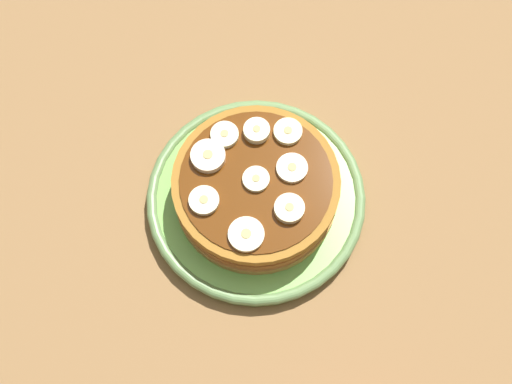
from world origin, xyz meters
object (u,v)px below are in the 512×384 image
object	(u,v)px
banana_slice_6	(208,156)
banana_slice_3	(257,131)
banana_slice_5	(292,168)
banana_slice_8	(288,132)
plate	(256,199)
banana_slice_7	(227,134)
pancake_stack	(255,186)
banana_slice_4	(204,201)
banana_slice_1	(246,235)
banana_slice_2	(289,209)
banana_slice_0	(251,177)

from	to	relation	value
banana_slice_6	banana_slice_3	bearing A→B (deg)	176.80
banana_slice_5	banana_slice_8	bearing A→B (deg)	-118.30
plate	banana_slice_7	world-z (taller)	banana_slice_7
pancake_stack	banana_slice_3	distance (cm)	5.64
banana_slice_3	banana_slice_8	size ratio (longest dim) A/B	0.93
banana_slice_8	banana_slice_4	bearing A→B (deg)	8.82
banana_slice_1	banana_slice_5	size ratio (longest dim) A/B	1.11
banana_slice_1	banana_slice_2	xyz separation A→B (cm)	(-4.89, 0.13, 0.15)
pancake_stack	banana_slice_7	size ratio (longest dim) A/B	6.14
banana_slice_6	banana_slice_8	size ratio (longest dim) A/B	1.20
banana_slice_1	banana_slice_4	bearing A→B (deg)	-73.10
banana_slice_7	banana_slice_8	distance (cm)	6.17
plate	banana_slice_8	size ratio (longest dim) A/B	7.90
banana_slice_1	banana_slice_3	world-z (taller)	banana_slice_3
banana_slice_4	banana_slice_6	xyz separation A→B (cm)	(-2.81, -3.77, 0.10)
pancake_stack	banana_slice_7	distance (cm)	6.07
plate	banana_slice_3	world-z (taller)	banana_slice_3
banana_slice_6	banana_slice_8	world-z (taller)	banana_slice_6
banana_slice_0	banana_slice_5	bearing A→B (deg)	160.41
pancake_stack	banana_slice_6	bearing A→B (deg)	-58.20
banana_slice_2	banana_slice_8	bearing A→B (deg)	-123.25
banana_slice_7	banana_slice_1	bearing A→B (deg)	67.38
banana_slice_8	banana_slice_7	bearing A→B (deg)	-31.30
plate	banana_slice_8	xyz separation A→B (cm)	(-5.54, -2.58, 5.42)
plate	banana_slice_2	bearing A→B (deg)	102.54
banana_slice_1	banana_slice_5	distance (cm)	8.24
plate	pancake_stack	bearing A→B (deg)	-99.17
banana_slice_5	banana_slice_6	size ratio (longest dim) A/B	0.90
banana_slice_4	banana_slice_7	xyz separation A→B (cm)	(-5.74, -4.91, -0.01)
banana_slice_5	banana_slice_4	bearing A→B (deg)	-11.33
banana_slice_6	plate	bearing A→B (deg)	119.87
banana_slice_4	banana_slice_7	world-z (taller)	same
banana_slice_4	banana_slice_8	size ratio (longest dim) A/B	1.03
banana_slice_0	banana_slice_5	distance (cm)	4.16
banana_slice_0	banana_slice_7	bearing A→B (deg)	-95.92
banana_slice_1	banana_slice_2	bearing A→B (deg)	178.52
pancake_stack	plate	bearing A→B (deg)	80.83
plate	banana_slice_2	size ratio (longest dim) A/B	7.74
banana_slice_2	banana_slice_4	distance (cm)	8.31
banana_slice_6	banana_slice_8	xyz separation A→B (cm)	(-8.20, 2.06, -0.12)
plate	banana_slice_8	bearing A→B (deg)	-155.04
plate	banana_slice_1	size ratio (longest dim) A/B	6.58
plate	pancake_stack	distance (cm)	2.90
pancake_stack	banana_slice_6	xyz separation A→B (cm)	(2.71, -4.36, 2.65)
banana_slice_3	banana_slice_0	bearing A→B (deg)	50.58
plate	pancake_stack	size ratio (longest dim) A/B	1.31
banana_slice_7	banana_slice_8	size ratio (longest dim) A/B	0.98
banana_slice_3	banana_slice_5	bearing A→B (deg)	97.83
banana_slice_7	banana_slice_6	bearing A→B (deg)	21.32
banana_slice_6	banana_slice_8	distance (cm)	8.46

